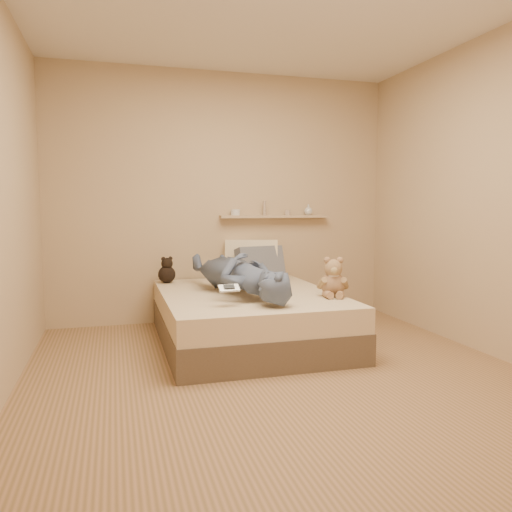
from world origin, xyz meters
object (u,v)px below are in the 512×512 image
object	(u,v)px
game_console	(229,288)
dark_plush	(167,272)
teddy_bear	(333,280)
wall_shelf	(275,216)
pillow_cream	(251,259)
bed	(247,317)
pillow_grey	(260,263)
person	(239,273)

from	to	relation	value
game_console	dark_plush	bearing A→B (deg)	104.36
teddy_bear	wall_shelf	xyz separation A→B (m)	(-0.09, 1.32, 0.51)
teddy_bear	pillow_cream	bearing A→B (deg)	106.61
bed	pillow_grey	xyz separation A→B (m)	(0.32, 0.69, 0.40)
pillow_grey	dark_plush	bearing A→B (deg)	177.56
bed	pillow_cream	size ratio (longest dim) A/B	3.45
dark_plush	pillow_cream	xyz separation A→B (m)	(0.90, 0.10, 0.09)
dark_plush	wall_shelf	world-z (taller)	wall_shelf
pillow_cream	pillow_grey	world-z (taller)	pillow_cream
game_console	dark_plush	size ratio (longest dim) A/B	0.62
bed	game_console	size ratio (longest dim) A/B	11.47
bed	person	bearing A→B (deg)	-145.38
teddy_bear	bed	bearing A→B (deg)	147.16
bed	dark_plush	xyz separation A→B (m)	(-0.63, 0.73, 0.34)
pillow_grey	person	world-z (taller)	person
game_console	teddy_bear	xyz separation A→B (m)	(0.94, 0.16, -0.00)
game_console	person	size ratio (longest dim) A/B	0.11
dark_plush	person	distance (m)	0.96
person	wall_shelf	bearing A→B (deg)	-133.34
game_console	wall_shelf	distance (m)	1.78
game_console	person	bearing A→B (deg)	67.82
game_console	pillow_grey	size ratio (longest dim) A/B	0.33
teddy_bear	pillow_grey	xyz separation A→B (m)	(-0.31, 1.10, 0.03)
bed	dark_plush	distance (m)	1.02
dark_plush	pillow_cream	size ratio (longest dim) A/B	0.48
teddy_bear	wall_shelf	world-z (taller)	wall_shelf
pillow_grey	person	distance (m)	0.86
bed	person	distance (m)	0.42
dark_plush	wall_shelf	size ratio (longest dim) A/B	0.22
dark_plush	pillow_cream	distance (m)	0.91
wall_shelf	game_console	bearing A→B (deg)	-119.77
teddy_bear	pillow_grey	bearing A→B (deg)	105.93
bed	wall_shelf	size ratio (longest dim) A/B	1.58
pillow_grey	wall_shelf	xyz separation A→B (m)	(0.23, 0.22, 0.48)
game_console	teddy_bear	bearing A→B (deg)	9.80
bed	wall_shelf	xyz separation A→B (m)	(0.55, 0.91, 0.88)
bed	game_console	world-z (taller)	game_console
game_console	pillow_cream	world-z (taller)	pillow_cream
bed	person	world-z (taller)	person
teddy_bear	game_console	bearing A→B (deg)	-170.20
bed	pillow_cream	distance (m)	0.97
bed	dark_plush	size ratio (longest dim) A/B	7.17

